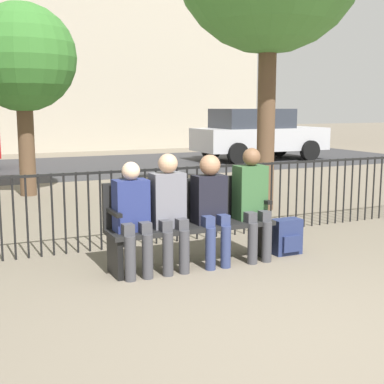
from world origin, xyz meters
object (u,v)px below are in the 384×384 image
at_px(seated_person_0, 133,213).
at_px(parked_car_0, 258,134).
at_px(park_bench, 189,219).
at_px(seated_person_2, 211,203).
at_px(backpack, 287,237).
at_px(seated_person_3, 252,198).
at_px(seated_person_1, 169,206).
at_px(tree_3, 22,59).

relative_size(seated_person_0, parked_car_0, 0.27).
height_order(park_bench, seated_person_2, seated_person_2).
bearing_deg(seated_person_0, seated_person_2, 0.15).
xyz_separation_m(seated_person_0, backpack, (1.86, 0.00, -0.44)).
height_order(seated_person_0, seated_person_2, seated_person_2).
bearing_deg(seated_person_3, seated_person_0, -179.79).
relative_size(seated_person_2, backpack, 2.90).
relative_size(park_bench, seated_person_1, 1.50).
height_order(park_bench, backpack, park_bench).
distance_m(park_bench, parked_car_0, 11.56).
bearing_deg(backpack, park_bench, 173.63).
bearing_deg(parked_car_0, seated_person_1, -126.07).
xyz_separation_m(park_bench, parked_car_0, (6.68, 9.42, 0.35)).
xyz_separation_m(seated_person_1, tree_3, (-0.66, 5.53, 1.87)).
xyz_separation_m(seated_person_3, tree_3, (-1.65, 5.53, 1.86)).
height_order(seated_person_0, seated_person_3, seated_person_3).
relative_size(seated_person_1, tree_3, 0.34).
height_order(seated_person_3, parked_car_0, parked_car_0).
relative_size(seated_person_3, parked_car_0, 0.30).
height_order(backpack, tree_3, tree_3).
bearing_deg(park_bench, tree_3, 99.82).
height_order(seated_person_0, tree_3, tree_3).
bearing_deg(seated_person_2, seated_person_0, -179.85).
bearing_deg(parked_car_0, seated_person_3, -121.99).
relative_size(park_bench, backpack, 4.45).
distance_m(park_bench, tree_3, 5.86).
distance_m(seated_person_0, seated_person_1, 0.40).
relative_size(park_bench, tree_3, 0.51).
xyz_separation_m(seated_person_2, parked_car_0, (6.48, 9.55, 0.17)).
relative_size(seated_person_1, seated_person_2, 1.02).
relative_size(seated_person_3, backpack, 3.03).
xyz_separation_m(seated_person_1, seated_person_2, (0.48, -0.00, -0.01)).
relative_size(seated_person_3, tree_3, 0.35).
xyz_separation_m(seated_person_3, backpack, (0.47, -0.00, -0.49)).
bearing_deg(backpack, tree_3, 110.94).
distance_m(seated_person_0, parked_car_0, 12.06).
relative_size(seated_person_0, seated_person_1, 0.95).
bearing_deg(seated_person_3, seated_person_2, -179.68).
bearing_deg(seated_person_2, park_bench, 146.95).
xyz_separation_m(seated_person_0, tree_3, (-0.26, 5.54, 1.91)).
xyz_separation_m(seated_person_1, backpack, (1.46, -0.00, -0.48)).
bearing_deg(seated_person_2, seated_person_3, 0.32).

